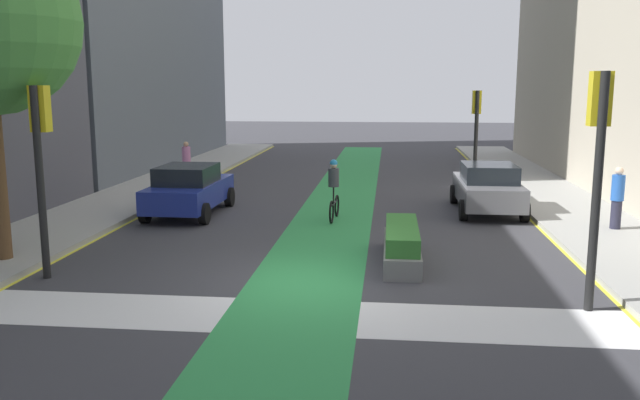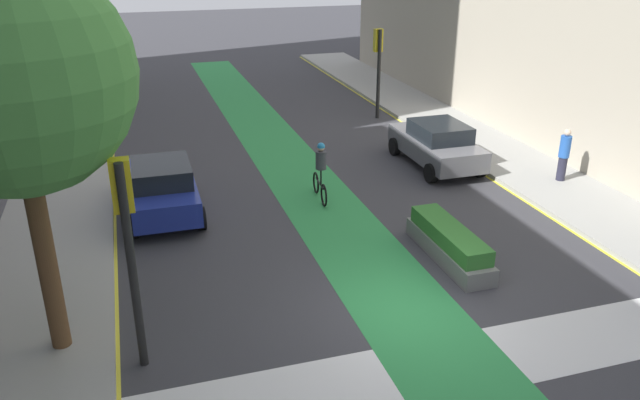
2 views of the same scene
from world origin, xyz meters
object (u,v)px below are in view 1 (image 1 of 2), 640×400
(traffic_signal_near_left, at_px, (41,144))
(median_planter, at_px, (402,245))
(traffic_signal_near_right, at_px, (598,145))
(car_grey_right_far, at_px, (488,188))
(traffic_signal_far_right, at_px, (476,118))
(car_blue_left_far, at_px, (189,189))
(pedestrian_sidewalk_left_a, at_px, (187,161))
(pedestrian_sidewalk_right_a, at_px, (617,197))
(cyclist_in_lane, at_px, (334,189))

(traffic_signal_near_left, bearing_deg, median_planter, 14.76)
(traffic_signal_near_right, height_order, car_grey_right_far, traffic_signal_near_right)
(traffic_signal_far_right, height_order, car_blue_left_far, traffic_signal_far_right)
(traffic_signal_far_right, height_order, median_planter, traffic_signal_far_right)
(car_blue_left_far, relative_size, pedestrian_sidewalk_left_a, 2.64)
(pedestrian_sidewalk_right_a, bearing_deg, median_planter, -149.24)
(traffic_signal_near_left, xyz_separation_m, car_grey_right_far, (10.31, 8.27, -2.03))
(pedestrian_sidewalk_right_a, xyz_separation_m, pedestrian_sidewalk_left_a, (-14.47, 7.77, -0.06))
(traffic_signal_near_right, distance_m, traffic_signal_near_left, 10.84)
(cyclist_in_lane, distance_m, median_planter, 4.94)
(cyclist_in_lane, distance_m, pedestrian_sidewalk_left_a, 9.49)
(median_planter, bearing_deg, pedestrian_sidewalk_right_a, 30.76)
(traffic_signal_near_right, xyz_separation_m, pedestrian_sidewalk_left_a, (-11.92, 14.12, -2.03))
(traffic_signal_near_left, bearing_deg, cyclist_in_lane, 49.48)
(car_blue_left_far, bearing_deg, pedestrian_sidewalk_right_a, -6.71)
(traffic_signal_near_right, relative_size, car_grey_right_far, 1.01)
(traffic_signal_near_left, relative_size, pedestrian_sidewalk_left_a, 2.51)
(car_blue_left_far, relative_size, cyclist_in_lane, 2.27)
(cyclist_in_lane, distance_m, pedestrian_sidewalk_right_a, 7.88)
(car_grey_right_far, xyz_separation_m, pedestrian_sidewalk_right_a, (3.04, -2.81, 0.22))
(pedestrian_sidewalk_right_a, relative_size, median_planter, 0.52)
(traffic_signal_near_left, xyz_separation_m, cyclist_in_lane, (5.53, 6.47, -1.86))
(car_grey_right_far, bearing_deg, traffic_signal_near_left, -141.26)
(traffic_signal_far_right, relative_size, median_planter, 1.16)
(car_blue_left_far, bearing_deg, car_grey_right_far, 8.18)
(traffic_signal_far_right, distance_m, pedestrian_sidewalk_left_a, 12.05)
(cyclist_in_lane, bearing_deg, car_grey_right_far, 20.63)
(traffic_signal_near_left, relative_size, traffic_signal_far_right, 1.06)
(car_blue_left_far, distance_m, pedestrian_sidewalk_right_a, 12.50)
(traffic_signal_near_right, xyz_separation_m, pedestrian_sidewalk_right_a, (2.55, 6.35, -1.97))
(car_blue_left_far, xyz_separation_m, car_grey_right_far, (9.38, 1.35, 0.00))
(traffic_signal_far_right, distance_m, car_grey_right_far, 6.81)
(traffic_signal_near_right, height_order, car_blue_left_far, traffic_signal_near_right)
(traffic_signal_far_right, relative_size, pedestrian_sidewalk_right_a, 2.23)
(traffic_signal_near_right, bearing_deg, pedestrian_sidewalk_right_a, 68.14)
(traffic_signal_near_left, distance_m, pedestrian_sidewalk_right_a, 14.53)
(pedestrian_sidewalk_left_a, distance_m, median_planter, 14.18)
(traffic_signal_near_left, xyz_separation_m, median_planter, (7.48, 1.97, -2.42))
(car_grey_right_far, distance_m, median_planter, 6.91)
(traffic_signal_near_left, xyz_separation_m, car_blue_left_far, (0.93, 6.92, -2.03))
(cyclist_in_lane, relative_size, pedestrian_sidewalk_left_a, 1.16)
(car_grey_right_far, bearing_deg, cyclist_in_lane, -159.37)
(car_grey_right_far, xyz_separation_m, pedestrian_sidewalk_left_a, (-11.43, 4.96, 0.16))
(cyclist_in_lane, bearing_deg, traffic_signal_near_left, -130.52)
(traffic_signal_near_right, bearing_deg, median_planter, 139.20)
(traffic_signal_far_right, height_order, cyclist_in_lane, traffic_signal_far_right)
(traffic_signal_near_left, distance_m, car_grey_right_far, 13.37)
(traffic_signal_near_left, relative_size, cyclist_in_lane, 2.17)
(traffic_signal_near_left, height_order, pedestrian_sidewalk_left_a, traffic_signal_near_left)
(pedestrian_sidewalk_left_a, relative_size, median_planter, 0.49)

